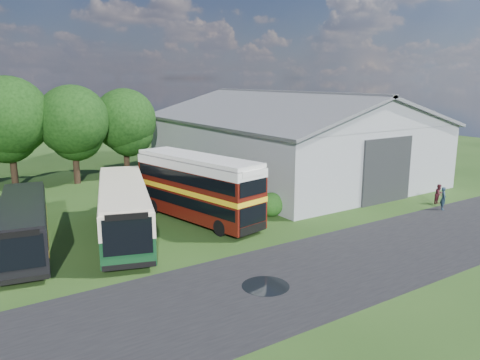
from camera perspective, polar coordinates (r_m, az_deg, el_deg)
ground at (r=25.06m, az=1.81°, el=-9.60°), size 120.00×120.00×0.00m
asphalt_road at (r=24.75m, az=11.69°, el=-10.15°), size 60.00×8.00×0.02m
puddle at (r=22.02m, az=3.14°, el=-12.83°), size 2.20×2.20×0.01m
storage_shed at (r=45.36m, az=5.78°, el=5.68°), size 18.80×24.80×8.15m
tree_mid at (r=44.24m, az=-26.39°, el=6.93°), size 6.80×6.80×9.60m
tree_right_a at (r=44.19m, az=-19.70°, el=6.83°), size 6.26×6.26×8.83m
tree_right_b at (r=46.40m, az=-13.89°, el=7.11°), size 5.98×5.98×8.45m
shrub_front at (r=32.76m, az=3.80°, el=-4.30°), size 1.70×1.70×1.70m
shrub_mid at (r=34.31m, az=1.79°, el=-3.51°), size 1.60×1.60×1.60m
shrub_back at (r=35.91m, az=-0.05°, el=-2.79°), size 1.80×1.80×1.80m
bus_green_single at (r=28.69m, az=-14.00°, el=-3.47°), size 6.18×12.06×3.25m
bus_maroon_double at (r=31.16m, az=-5.17°, el=-1.04°), size 4.59×10.50×4.38m
bus_dark_single at (r=28.21m, az=-24.87°, el=-5.00°), size 4.20×10.54×2.83m
visitor_a at (r=36.84m, az=23.54°, el=-2.10°), size 0.72×0.71×1.67m
visitor_b at (r=38.44m, az=23.09°, el=-1.61°), size 0.80×0.66×1.52m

